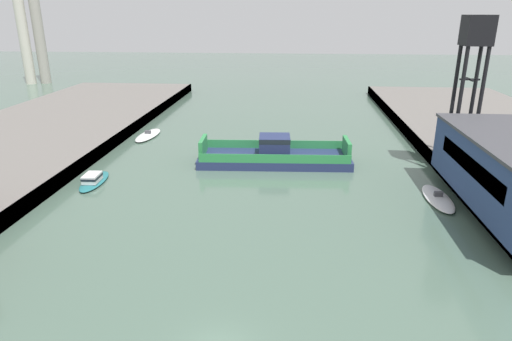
# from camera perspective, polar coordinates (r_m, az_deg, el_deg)

# --- Properties ---
(chain_ferry) EXTENTS (19.90, 7.54, 3.69)m
(chain_ferry) POSITION_cam_1_polar(r_m,az_deg,el_deg) (58.44, 2.35, 1.97)
(chain_ferry) COLOR navy
(chain_ferry) RESTS_ON ground
(moored_boat_near_left) EXTENTS (2.58, 7.78, 0.99)m
(moored_boat_near_left) POSITION_cam_1_polar(r_m,az_deg,el_deg) (50.85, 22.12, -3.28)
(moored_boat_near_left) COLOR white
(moored_boat_near_left) RESTS_ON ground
(moored_boat_near_right) EXTENTS (3.17, 8.39, 1.02)m
(moored_boat_near_right) POSITION_cam_1_polar(r_m,az_deg,el_deg) (73.35, -13.56, 4.40)
(moored_boat_near_right) COLOR white
(moored_boat_near_right) RESTS_ON ground
(moored_boat_mid_left) EXTENTS (2.70, 7.02, 1.26)m
(moored_boat_mid_left) POSITION_cam_1_polar(r_m,az_deg,el_deg) (54.93, -19.97, -1.10)
(moored_boat_mid_left) COLOR #237075
(moored_boat_mid_left) RESTS_ON ground
(crane_tower) EXTENTS (2.95, 2.95, 16.70)m
(crane_tower) POSITION_cam_1_polar(r_m,az_deg,el_deg) (57.74, 25.99, 13.44)
(crane_tower) COLOR black
(crane_tower) RESTS_ON quay_right
(smokestack_distant_a) EXTENTS (2.89, 2.89, 32.76)m
(smokestack_distant_a) POSITION_cam_1_polar(r_m,az_deg,el_deg) (139.13, -27.75, 16.87)
(smokestack_distant_a) COLOR beige
(smokestack_distant_a) RESTS_ON ground
(smokestack_distant_b) EXTENTS (2.96, 2.96, 36.42)m
(smokestack_distant_b) POSITION_cam_1_polar(r_m,az_deg,el_deg) (138.81, -26.28, 17.85)
(smokestack_distant_b) COLOR #9E998E
(smokestack_distant_b) RESTS_ON ground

